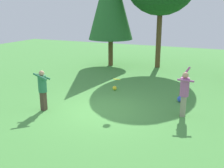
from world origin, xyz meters
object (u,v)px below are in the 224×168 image
(person_catcher, at_px, (43,87))
(ball_yellow, at_px, (115,88))
(ball_blue, at_px, (180,99))
(frisbee, at_px, (117,79))
(person_thrower, at_px, (184,90))

(person_catcher, height_order, ball_yellow, person_catcher)
(ball_yellow, xyz_separation_m, ball_blue, (3.40, -0.45, 0.03))
(person_catcher, bearing_deg, ball_blue, 12.49)
(ball_yellow, height_order, ball_blue, ball_blue)
(frisbee, bearing_deg, ball_blue, 45.46)
(person_thrower, height_order, frisbee, person_thrower)
(person_thrower, distance_m, frisbee, 2.63)
(person_thrower, xyz_separation_m, ball_yellow, (-3.77, 2.05, -0.94))
(ball_blue, bearing_deg, person_catcher, -146.67)
(person_catcher, relative_size, ball_blue, 6.02)
(person_thrower, xyz_separation_m, frisbee, (-2.54, -0.60, 0.30))
(person_thrower, xyz_separation_m, person_catcher, (-5.34, -1.67, -0.06))
(frisbee, relative_size, ball_yellow, 1.29)
(person_thrower, distance_m, person_catcher, 5.59)
(person_catcher, distance_m, frisbee, 3.02)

